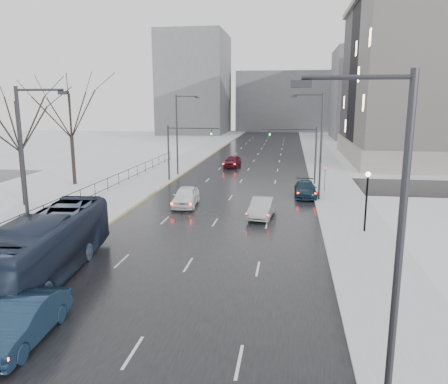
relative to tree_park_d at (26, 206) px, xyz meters
The scene contains 25 objects.
road 31.51m from the tree_park_d, 55.60° to the left, with size 16.00×150.00×0.04m, color black.
cross_road 22.65m from the tree_park_d, 38.19° to the left, with size 130.00×10.00×0.04m, color black.
sidewalk_left 27.01m from the tree_park_d, 74.32° to the left, with size 5.00×150.00×0.16m, color silver.
sidewalk_right 38.43m from the tree_park_d, 42.57° to the left, with size 5.00×150.00×0.16m, color silver.
park_strip 26.09m from the tree_park_d, 94.84° to the left, with size 14.00×150.00×0.12m, color white.
tree_park_d is the anchor object (origin of this frame).
tree_park_e 10.01m from the tree_park_d, 92.29° to the left, with size 9.45×9.45×13.50m, color black, non-canonical shape.
iron_fence 6.31m from the tree_park_d, 39.81° to the right, with size 0.06×70.00×1.30m.
streetlight_r_near 35.80m from the tree_park_d, 42.75° to the right, with size 2.95×0.25×10.00m.
streetlight_r_mid 27.24m from the tree_park_d, 13.01° to the left, with size 2.95×0.25×10.00m.
streetlight_l_near 17.90m from the tree_park_d, 55.47° to the right, with size 2.95×0.25×10.00m.
streetlight_l_far 21.17m from the tree_park_d, 61.85° to the left, with size 2.95×0.25×10.00m.
lamppost_r_mid 29.23m from the tree_park_d, ahead, with size 0.36×0.36×4.28m.
mast_signal_right 29.05m from the tree_park_d, 29.12° to the left, with size 6.10×0.33×6.50m.
mast_signal_left 17.96m from the tree_park_d, 53.20° to the left, with size 6.10×0.33×6.50m.
no_uturn_sign 28.88m from the tree_park_d, 20.32° to the left, with size 0.60×0.06×2.70m.
bldg_far_right 93.70m from the tree_park_d, 60.51° to the left, with size 24.00×20.00×22.00m, color slate.
bldg_far_left 92.17m from the tree_park_d, 92.64° to the left, with size 18.00×22.00×28.00m, color slate.
bldg_far_center 108.59m from the tree_park_d, 78.38° to the left, with size 30.00×18.00×18.00m, color slate.
sedan_left_near 24.77m from the tree_park_d, 57.51° to the right, with size 1.76×5.06×1.67m, color #152940.
bus 18.27m from the tree_park_d, 53.58° to the right, with size 2.83×12.08×3.36m, color #253048.
sedan_center_near 14.47m from the tree_park_d, ahead, with size 2.04×5.06×1.72m, color white.
sedan_right_near 21.33m from the tree_park_d, ahead, with size 1.66×4.77×1.57m, color #A8A8AC.
sedan_right_far 26.14m from the tree_park_d, 16.91° to the left, with size 2.08×5.11×1.48m, color #132839.
sedan_center_far 30.12m from the tree_park_d, 59.35° to the left, with size 1.94×4.82×1.64m, color #4D0D1D.
Camera 1 is at (5.58, -1.05, 9.25)m, focal length 35.00 mm.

